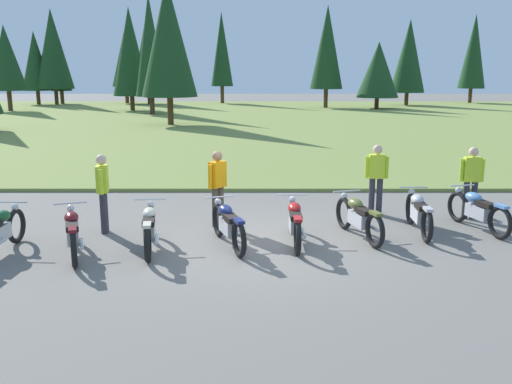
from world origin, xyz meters
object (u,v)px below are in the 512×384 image
motorcycle_silver (417,212)px  motorcycle_cream (148,228)px  rider_checking_bike (375,175)px  rider_in_hivis_vest (216,184)px  motorcycle_maroon (71,233)px  motorcycle_red (293,222)px  rider_with_back_turned (101,189)px  rider_near_row_end (470,178)px  motorcycle_navy (226,224)px  motorcycle_sky_blue (476,210)px  motorcycle_olive (357,217)px

motorcycle_silver → motorcycle_cream: bearing=-168.1°
rider_checking_bike → rider_in_hivis_vest: 3.82m
motorcycle_maroon → motorcycle_silver: same height
motorcycle_red → rider_in_hivis_vest: size_ratio=1.26×
rider_checking_bike → rider_with_back_turned: bearing=-165.7°
motorcycle_cream → motorcycle_silver: 5.58m
motorcycle_cream → rider_near_row_end: bearing=18.3°
motorcycle_maroon → motorcycle_silver: bearing=12.1°
motorcycle_navy → motorcycle_silver: bearing=13.0°
motorcycle_red → rider_near_row_end: rider_near_row_end is taller
motorcycle_cream → rider_checking_bike: size_ratio=1.25×
motorcycle_sky_blue → motorcycle_silver: bearing=-170.8°
motorcycle_red → rider_in_hivis_vest: rider_in_hivis_vest is taller
rider_with_back_turned → rider_checking_bike: bearing=14.3°
motorcycle_navy → motorcycle_sky_blue: size_ratio=0.98×
motorcycle_navy → motorcycle_olive: bearing=11.8°
rider_near_row_end → rider_in_hivis_vest: same height
motorcycle_maroon → motorcycle_red: size_ratio=0.96×
motorcycle_cream → rider_with_back_turned: rider_with_back_turned is taller
motorcycle_navy → motorcycle_red: size_ratio=0.96×
motorcycle_silver → motorcycle_maroon: bearing=-167.9°
motorcycle_maroon → rider_checking_bike: size_ratio=1.21×
motorcycle_silver → rider_in_hivis_vest: bearing=172.9°
motorcycle_olive → rider_near_row_end: rider_near_row_end is taller
motorcycle_maroon → rider_in_hivis_vest: bearing=37.9°
motorcycle_red → motorcycle_sky_blue: 4.11m
motorcycle_olive → motorcycle_sky_blue: bearing=12.3°
motorcycle_red → motorcycle_silver: same height
motorcycle_sky_blue → rider_with_back_turned: bearing=-178.5°
rider_near_row_end → rider_with_back_turned: bearing=-172.0°
motorcycle_sky_blue → motorcycle_red: bearing=-166.5°
motorcycle_red → rider_in_hivis_vest: 2.11m
motorcycle_red → motorcycle_sky_blue: same height
rider_in_hivis_vest → motorcycle_maroon: bearing=-142.1°
motorcycle_maroon → motorcycle_olive: size_ratio=0.99×
motorcycle_red → motorcycle_silver: size_ratio=1.00×
motorcycle_silver → rider_in_hivis_vest: (-4.27, 0.53, 0.51)m
rider_in_hivis_vest → motorcycle_red: bearing=-38.3°
rider_with_back_turned → rider_near_row_end: 8.23m
motorcycle_navy → motorcycle_sky_blue: 5.43m
motorcycle_cream → motorcycle_red: size_ratio=1.00×
motorcycle_olive → motorcycle_maroon: bearing=-168.7°
motorcycle_maroon → motorcycle_sky_blue: same height
motorcycle_cream → motorcycle_olive: same height
rider_near_row_end → motorcycle_silver: bearing=-142.6°
motorcycle_navy → motorcycle_sky_blue: bearing=12.0°
motorcycle_sky_blue → motorcycle_maroon: bearing=-168.4°
motorcycle_maroon → rider_checking_bike: 6.96m
motorcycle_cream → rider_with_back_turned: 1.73m
motorcycle_cream → motorcycle_sky_blue: (6.79, 1.37, 0.00)m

